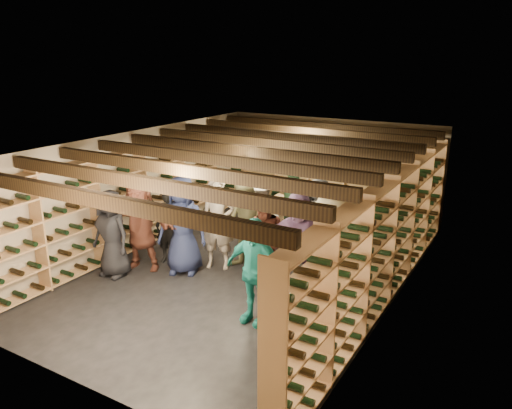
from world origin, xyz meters
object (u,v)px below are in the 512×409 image
Objects in this scene: crate_loose at (338,233)px; person_2 at (246,228)px; person_0 at (112,233)px; person_5 at (140,224)px; person_1 at (169,226)px; person_9 at (260,216)px; person_4 at (254,271)px; crate_stack_left at (281,211)px; person_3 at (331,249)px; person_8 at (266,239)px; crate_stack_right at (333,242)px; person_10 at (292,206)px; person_7 at (218,223)px; person_6 at (182,225)px; person_12 at (318,218)px; person_11 at (298,238)px.

person_2 reaches higher than crate_loose.
person_5 reaches higher than person_0.
person_1 reaches higher than crate_loose.
person_2 is 0.85m from person_9.
crate_stack_left is at bearing 115.91° from person_4.
crate_stack_left reaches higher than crate_loose.
crate_stack_left is 0.36× the size of person_3.
person_1 is 2.78m from person_4.
person_0 reaches higher than person_8.
person_4 is (-0.10, -2.90, 0.49)m from crate_stack_right.
person_4 is 3.01m from person_10.
crate_stack_right is at bearing 62.49° from person_2.
person_9 is at bearing 29.13° from person_1.
person_3 is 2.36m from person_7.
person_8 is at bearing -22.55° from person_7.
person_10 is at bearing 31.97° from person_1.
person_1 is at bearing -104.76° from crate_stack_left.
person_3 is at bearing -71.34° from crate_loose.
person_9 is at bearing -74.99° from crate_stack_left.
person_10 reaches higher than person_9.
person_12 is at bearing 24.16° from person_6.
person_10 is at bearing 51.13° from person_9.
person_10 is (-0.58, -1.15, 0.86)m from crate_loose.
person_4 is 1.02× the size of person_9.
person_11 is (0.78, -1.32, -0.12)m from person_10.
person_5 is at bearing 175.62° from person_6.
person_6 is (-0.30, -3.29, 0.58)m from crate_stack_left.
person_7 is at bearing 164.01° from person_11.
person_8 is at bearing -112.37° from crate_stack_right.
person_3 is at bearing -69.85° from crate_stack_right.
crate_loose is 0.27× the size of person_6.
person_8 is at bearing -96.39° from crate_loose.
person_4 reaches higher than person_12.
crate_stack_left is 2.85m from person_7.
person_2 reaches higher than person_9.
person_7 is at bearing -138.18° from crate_stack_right.
person_5 is at bearing -106.90° from crate_stack_left.
person_12 is (-0.18, 1.28, -0.03)m from person_11.
person_3 reaches higher than person_7.
person_0 is at bearing 171.23° from person_3.
person_2 is 1.84m from person_4.
person_10 is (0.42, 0.57, 0.13)m from person_9.
person_7 reaches higher than crate_loose.
person_7 is at bearing -124.84° from person_10.
person_2 is 1.59m from person_12.
crate_stack_left is at bearing 72.15° from person_7.
person_5 is 0.95× the size of person_6.
person_12 is (2.83, 2.74, -0.01)m from person_0.
person_2 is at bearing 144.83° from person_3.
person_11 is at bearing -67.24° from person_10.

